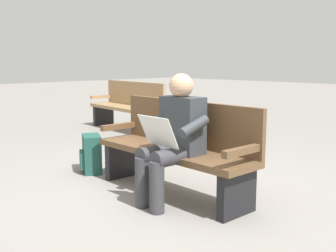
{
  "coord_description": "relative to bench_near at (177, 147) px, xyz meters",
  "views": [
    {
      "loc": [
        -2.72,
        2.76,
        1.29
      ],
      "look_at": [
        -0.1,
        0.15,
        0.7
      ],
      "focal_mm": 43.89,
      "sensor_mm": 36.0,
      "label": 1
    }
  ],
  "objects": [
    {
      "name": "person_seated",
      "position": [
        -0.19,
        0.24,
        0.17
      ],
      "size": [
        0.58,
        0.59,
        1.18
      ],
      "rotation": [
        0.0,
        0.0,
        -0.04
      ],
      "color": "#33383D",
      "rests_on": "ground"
    },
    {
      "name": "backpack",
      "position": [
        1.22,
        0.17,
        -0.24
      ],
      "size": [
        0.4,
        0.35,
        0.44
      ],
      "rotation": [
        0.0,
        0.0,
        5.78
      ],
      "color": "#1E4C42",
      "rests_on": "ground"
    },
    {
      "name": "bench_near",
      "position": [
        0.0,
        0.0,
        0.0
      ],
      "size": [
        1.82,
        0.56,
        0.9
      ],
      "rotation": [
        0.0,
        0.0,
        -0.04
      ],
      "color": "brown",
      "rests_on": "ground"
    },
    {
      "name": "bench_far",
      "position": [
        3.24,
        -2.04,
        0.0
      ],
      "size": [
        1.84,
        0.65,
        0.9
      ],
      "rotation": [
        0.0,
        0.0,
        -0.09
      ],
      "color": "#9E7A51",
      "rests_on": "ground"
    },
    {
      "name": "ground_plane",
      "position": [
        0.0,
        0.07,
        -0.46
      ],
      "size": [
        40.0,
        40.0,
        0.0
      ],
      "primitive_type": "plane",
      "color": "gray"
    }
  ]
}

